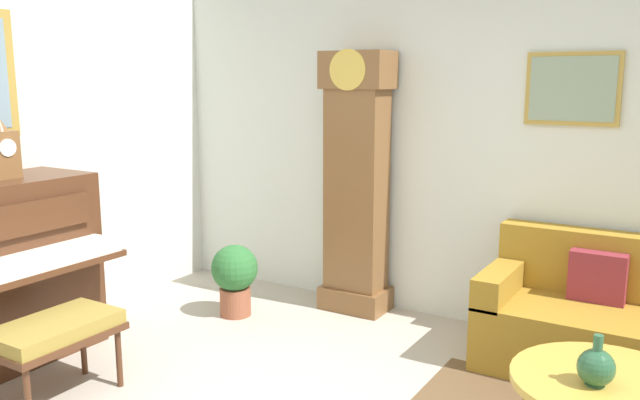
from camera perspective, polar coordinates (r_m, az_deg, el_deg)
The scene contains 7 objects.
wall_back at distance 4.89m, azimuth 12.71°, elevation 5.54°, with size 5.30×0.13×2.80m.
piano_bench at distance 4.00m, azimuth -22.29°, elevation -10.78°, with size 0.42×0.70×0.48m.
grandfather_clock at distance 5.03m, azimuth 3.23°, elevation 0.88°, with size 0.52×0.34×2.03m.
coffee_table at distance 3.40m, azimuth 23.99°, elevation -14.71°, with size 0.88×0.88×0.44m.
mantel_clock at distance 4.54m, azimuth -26.19°, elevation 3.84°, with size 0.13×0.18×0.38m.
green_jug at distance 3.28m, azimuth 23.15°, elevation -13.37°, with size 0.17×0.17×0.24m.
potted_plant at distance 5.07m, azimuth -7.52°, elevation -6.58°, with size 0.36×0.36×0.56m.
Camera 1 is at (1.60, -2.21, 1.81)m, focal length 36.33 mm.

